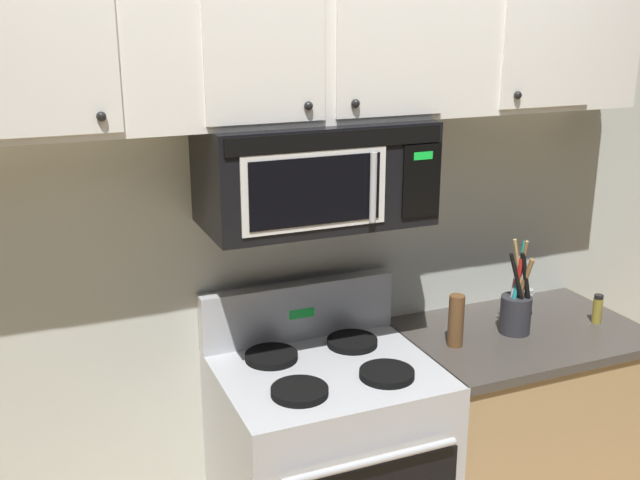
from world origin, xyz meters
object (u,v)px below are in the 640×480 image
Objects in this scene: utensil_crock_charcoal at (516,307)px; spice_jar at (597,309)px; over_range_microwave at (314,172)px; salt_shaker at (527,301)px; pepper_mill at (456,321)px; stove_range at (327,474)px.

utensil_crock_charcoal reaches higher than spice_jar.
spice_jar is (1.15, -0.17, -0.62)m from over_range_microwave.
salt_shaker is 0.48m from pepper_mill.
stove_range is at bearing 177.50° from spice_jar.
over_range_microwave is 1.15m from salt_shaker.
pepper_mill is 1.68× the size of spice_jar.
over_range_microwave is 0.98m from utensil_crock_charcoal.
stove_range is 0.96m from utensil_crock_charcoal.
utensil_crock_charcoal is at bearing 172.55° from spice_jar.
over_range_microwave is (-0.00, 0.12, 1.11)m from stove_range.
over_range_microwave reaches higher than utensil_crock_charcoal.
over_range_microwave reaches higher than spice_jar.
utensil_crock_charcoal is 1.92× the size of pepper_mill.
pepper_mill reaches higher than salt_shaker.
over_range_microwave is at bearing 171.77° from spice_jar.
stove_range is at bearing 179.77° from utensil_crock_charcoal.
utensil_crock_charcoal is at bearing -138.43° from salt_shaker.
spice_jar is (0.19, -0.20, 0.01)m from salt_shaker.
utensil_crock_charcoal is at bearing -8.59° from over_range_microwave.
pepper_mill is at bearing 176.98° from spice_jar.
utensil_crock_charcoal reaches higher than pepper_mill.
salt_shaker is 0.86× the size of spice_jar.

